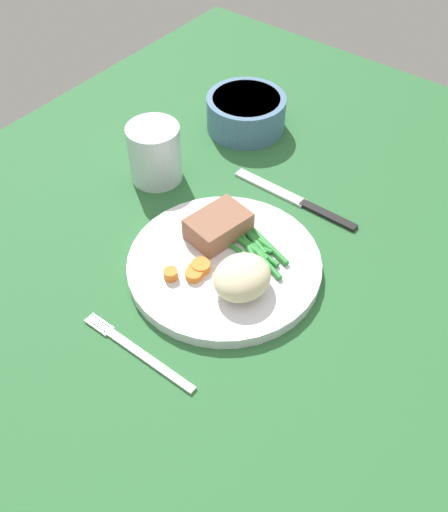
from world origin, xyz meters
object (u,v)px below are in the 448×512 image
water_glass (155,157)px  salad_bowl (246,111)px  knife (297,201)px  meat_portion (216,225)px  dinner_plate (224,265)px  fork (139,353)px

water_glass → salad_bowl: (18.63, -3.05, -0.58)cm
knife → salad_bowl: size_ratio=1.59×
meat_portion → dinner_plate: bearing=-130.6°
fork → water_glass: water_glass is taller
knife → fork: bearing=-175.7°
meat_portion → fork: meat_portion is taller
dinner_plate → water_glass: bearing=65.9°
fork → water_glass: 32.43cm
water_glass → salad_bowl: bearing=-9.3°
fork → salad_bowl: salad_bowl is taller
meat_portion → knife: size_ratio=0.39×
salad_bowl → water_glass: bearing=170.7°
salad_bowl → meat_portion: bearing=-152.1°
dinner_plate → meat_portion: meat_portion is taller
dinner_plate → water_glass: 21.84cm
water_glass → salad_bowl: size_ratio=0.69×
dinner_plate → fork: 16.46cm
meat_portion → knife: (13.69, -4.27, -3.02)cm
meat_portion → water_glass: size_ratio=0.90×
dinner_plate → water_glass: (8.83, 19.76, 2.97)cm
water_glass → salad_bowl: 18.89cm
meat_portion → knife: 14.65cm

